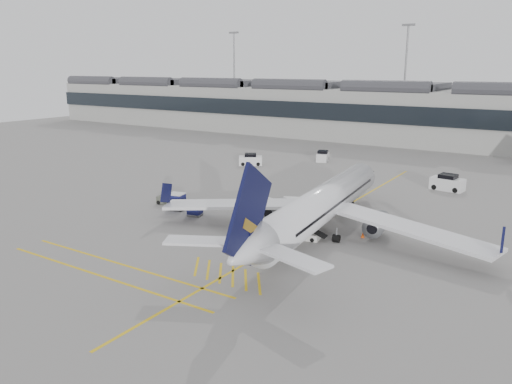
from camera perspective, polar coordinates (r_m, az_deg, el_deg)
The scene contains 18 objects.
ground at distance 50.28m, azimuth -7.89°, elevation -4.17°, with size 220.00×220.00×0.00m, color gray.
terminal at distance 112.79m, azimuth 16.77°, elevation 8.67°, with size 200.00×20.45×12.40m.
light_masts at distance 126.39m, azimuth 18.17°, elevation 12.89°, with size 113.00×0.60×25.45m.
apron_markings at distance 53.09m, azimuth 7.53°, elevation -3.16°, with size 0.25×60.00×0.01m, color gold.
airliner_main at distance 48.02m, azimuth 7.34°, elevation -1.56°, with size 32.45×35.60×9.47m.
belt_loader at distance 47.20m, azimuth 5.12°, elevation -4.68°, with size 4.25×1.82×1.69m.
baggage_cart_a at distance 53.91m, azimuth 4.01°, elevation -1.65°, with size 2.31×2.13×1.96m.
baggage_cart_b at distance 53.55m, azimuth 0.79°, elevation -1.68°, with size 2.36×2.16×2.03m.
baggage_cart_c at distance 56.77m, azimuth -9.04°, elevation -1.02°, with size 2.07×1.83×1.89m.
baggage_cart_d at distance 54.27m, azimuth -7.00°, elevation -1.82°, with size 1.78×1.58×1.61m.
ramp_agent_a at distance 51.09m, azimuth 2.00°, elevation -2.73°, with size 0.63×0.41×1.72m, color #FF5C0D.
ramp_agent_b at distance 54.78m, azimuth -0.38°, elevation -1.57°, with size 0.83×0.65×1.71m, color #F54C0C.
pushback_tug at distance 59.47m, azimuth -10.12°, elevation -0.83°, with size 2.42×1.75×1.23m.
safety_cone_nose at distance 63.73m, azimuth 9.16°, elevation -0.05°, with size 0.39×0.39×0.54m, color #F24C0A.
safety_cone_engine at distance 48.25m, azimuth 12.10°, elevation -4.83°, with size 0.37×0.37×0.52m, color #F24C0A.
service_van_left at distance 81.89m, azimuth -0.64°, elevation 3.69°, with size 4.13×3.61×1.91m.
service_van_mid at distance 86.23m, azimuth 7.64°, elevation 4.06°, with size 2.71×3.87×1.80m.
service_van_right at distance 69.73m, azimuth 21.04°, elevation 0.97°, with size 4.35×2.60×2.11m.
Camera 1 is at (31.46, -35.97, 15.64)m, focal length 35.00 mm.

